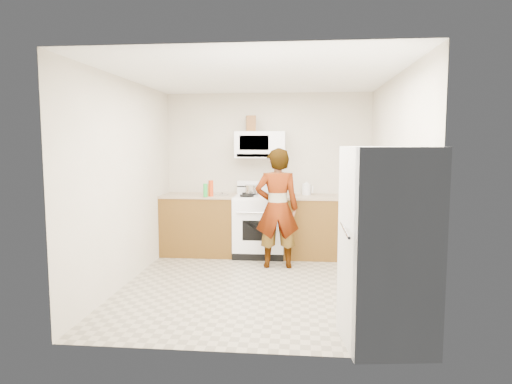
# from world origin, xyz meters

# --- Properties ---
(floor) EXTENTS (3.60, 3.60, 0.00)m
(floor) POSITION_xyz_m (0.00, 0.00, 0.00)
(floor) COLOR gray
(floor) RESTS_ON ground
(back_wall) EXTENTS (3.20, 0.02, 2.50)m
(back_wall) POSITION_xyz_m (0.00, 1.79, 1.25)
(back_wall) COLOR beige
(back_wall) RESTS_ON floor
(right_wall) EXTENTS (0.02, 3.60, 2.50)m
(right_wall) POSITION_xyz_m (1.59, 0.00, 1.25)
(right_wall) COLOR beige
(right_wall) RESTS_ON floor
(cabinet_left) EXTENTS (1.12, 0.62, 0.90)m
(cabinet_left) POSITION_xyz_m (-1.04, 1.49, 0.45)
(cabinet_left) COLOR brown
(cabinet_left) RESTS_ON floor
(counter_left) EXTENTS (1.14, 0.64, 0.03)m
(counter_left) POSITION_xyz_m (-1.04, 1.49, 0.92)
(counter_left) COLOR tan
(counter_left) RESTS_ON cabinet_left
(cabinet_right) EXTENTS (0.80, 0.62, 0.90)m
(cabinet_right) POSITION_xyz_m (0.68, 1.49, 0.45)
(cabinet_right) COLOR brown
(cabinet_right) RESTS_ON floor
(counter_right) EXTENTS (0.82, 0.64, 0.03)m
(counter_right) POSITION_xyz_m (0.68, 1.49, 0.92)
(counter_right) COLOR tan
(counter_right) RESTS_ON cabinet_right
(gas_range) EXTENTS (0.76, 0.65, 1.13)m
(gas_range) POSITION_xyz_m (-0.10, 1.48, 0.49)
(gas_range) COLOR white
(gas_range) RESTS_ON floor
(microwave) EXTENTS (0.76, 0.38, 0.40)m
(microwave) POSITION_xyz_m (-0.10, 1.61, 1.70)
(microwave) COLOR white
(microwave) RESTS_ON back_wall
(person) EXTENTS (0.64, 0.46, 1.66)m
(person) POSITION_xyz_m (0.20, 0.85, 0.83)
(person) COLOR tan
(person) RESTS_ON floor
(fridge) EXTENTS (0.78, 0.78, 1.70)m
(fridge) POSITION_xyz_m (1.26, -1.52, 0.85)
(fridge) COLOR silver
(fridge) RESTS_ON floor
(kettle) EXTENTS (0.17, 0.17, 0.16)m
(kettle) POSITION_xyz_m (0.61, 1.63, 1.02)
(kettle) COLOR silver
(kettle) RESTS_ON counter_right
(jug) EXTENTS (0.17, 0.17, 0.24)m
(jug) POSITION_xyz_m (-0.25, 1.60, 2.02)
(jug) COLOR brown
(jug) RESTS_ON microwave
(saucepan) EXTENTS (0.23, 0.23, 0.12)m
(saucepan) POSITION_xyz_m (-0.23, 1.61, 1.01)
(saucepan) COLOR #B0B0B5
(saucepan) RESTS_ON gas_range
(tray) EXTENTS (0.28, 0.22, 0.05)m
(tray) POSITION_xyz_m (0.12, 1.35, 0.96)
(tray) COLOR white
(tray) RESTS_ON gas_range
(bottle_spray) EXTENTS (0.09, 0.09, 0.24)m
(bottle_spray) POSITION_xyz_m (-0.81, 1.26, 1.06)
(bottle_spray) COLOR red
(bottle_spray) RESTS_ON counter_left
(bottle_hot_sauce) EXTENTS (0.06, 0.06, 0.17)m
(bottle_hot_sauce) POSITION_xyz_m (-0.85, 1.39, 1.02)
(bottle_hot_sauce) COLOR #F5A21B
(bottle_hot_sauce) RESTS_ON counter_left
(bottle_green_cap) EXTENTS (0.08, 0.08, 0.20)m
(bottle_green_cap) POSITION_xyz_m (-0.88, 1.18, 1.03)
(bottle_green_cap) COLOR green
(bottle_green_cap) RESTS_ON counter_left
(pot_lid) EXTENTS (0.29, 0.29, 0.01)m
(pot_lid) POSITION_xyz_m (-0.68, 1.46, 0.94)
(pot_lid) COLOR silver
(pot_lid) RESTS_ON counter_left
(broom) EXTENTS (0.29, 0.14, 1.33)m
(broom) POSITION_xyz_m (1.51, 1.15, 0.67)
(broom) COLOR silver
(broom) RESTS_ON floor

